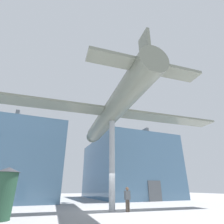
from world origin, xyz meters
TOP-DOWN VIEW (x-y plane):
  - ground_plane at (0.00, 0.00)m, footprint 80.00×80.00m
  - glass_pavilion_left at (-8.17, 13.87)m, footprint 10.77×14.99m
  - glass_pavilion_right at (8.17, 13.87)m, footprint 10.77×14.99m
  - support_pylon_central at (0.00, 0.00)m, footprint 0.45×0.45m
  - suspended_airplane at (0.02, 0.25)m, footprint 20.86×16.26m
  - visitor_person at (0.83, -0.81)m, footprint 0.44×0.29m
  - info_kiosk at (-6.73, -1.41)m, footprint 1.25×1.25m

SIDE VIEW (x-z plane):
  - ground_plane at x=0.00m, z-range 0.00..0.00m
  - visitor_person at x=0.83m, z-range 0.10..1.66m
  - info_kiosk at x=-6.73m, z-range 0.04..2.61m
  - support_pylon_central at x=0.00m, z-range 0.00..6.71m
  - glass_pavilion_left at x=-8.17m, z-range -0.29..8.94m
  - glass_pavilion_right at x=8.17m, z-range -0.29..8.94m
  - suspended_airplane at x=0.02m, z-range 5.90..9.28m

